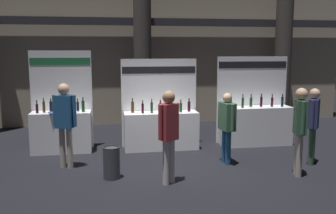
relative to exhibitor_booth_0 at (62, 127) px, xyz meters
The scene contains 11 objects.
ground_plane 3.03m from the exhibitor_booth_0, 39.50° to the right, with size 29.06×29.06×0.00m, color black.
hall_colonnade 4.61m from the exhibitor_booth_0, 54.35° to the left, with size 14.53×1.21×6.25m.
exhibitor_booth_0 is the anchor object (origin of this frame).
exhibitor_booth_1 2.49m from the exhibitor_booth_0, ahead, with size 1.97×0.66×2.30m.
exhibitor_booth_2 5.05m from the exhibitor_booth_0, ahead, with size 1.97×0.66×2.35m.
trash_bin 2.55m from the exhibitor_booth_0, 61.87° to the right, with size 0.33×0.33×0.64m.
visitor_0 1.48m from the exhibitor_booth_0, 80.25° to the right, with size 0.50×0.37×1.83m.
visitor_1 5.96m from the exhibitor_booth_0, 19.78° to the right, with size 0.37×0.42×1.70m.
visitor_2 4.11m from the exhibitor_booth_0, 23.78° to the right, with size 0.29×0.63×1.59m.
visitor_3 3.56m from the exhibitor_booth_0, 50.32° to the right, with size 0.42×0.36×1.79m.
visitor_4 5.62m from the exhibitor_booth_0, 28.59° to the right, with size 0.28×0.47×1.79m.
Camera 1 is at (-1.15, -7.55, 2.53)m, focal length 39.86 mm.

